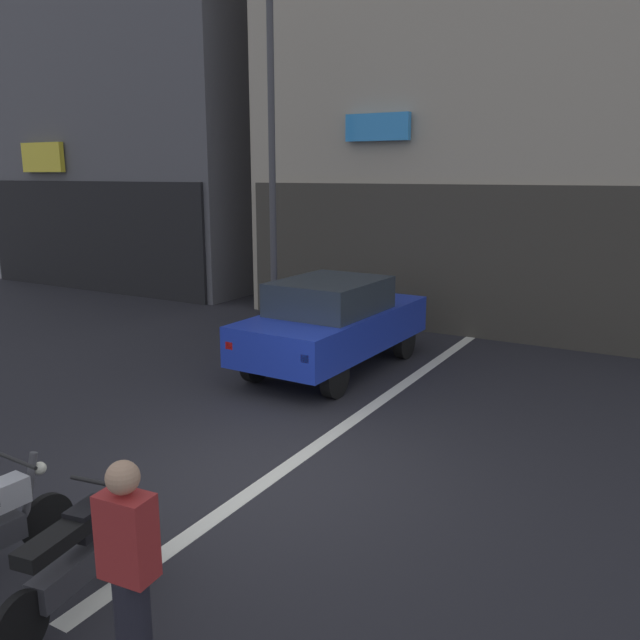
{
  "coord_description": "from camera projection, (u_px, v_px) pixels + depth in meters",
  "views": [
    {
      "loc": [
        3.93,
        -5.77,
        3.43
      ],
      "look_at": [
        -0.55,
        2.0,
        1.4
      ],
      "focal_mm": 36.53,
      "sensor_mm": 36.0,
      "label": 1
    }
  ],
  "objects": [
    {
      "name": "ground_plane",
      "position": [
        275.0,
        476.0,
        7.55
      ],
      "size": [
        120.0,
        120.0,
        0.0
      ],
      "primitive_type": "plane",
      "color": "#232328"
    },
    {
      "name": "lane_centre_line",
      "position": [
        447.0,
        354.0,
        12.61
      ],
      "size": [
        0.2,
        18.0,
        0.01
      ],
      "primitive_type": "cube",
      "color": "silver",
      "rests_on": "ground"
    },
    {
      "name": "building_corner_left",
      "position": [
        191.0,
        80.0,
        22.01
      ],
      "size": [
        8.97,
        9.67,
        13.06
      ],
      "color": "#56565B",
      "rests_on": "ground"
    },
    {
      "name": "building_mid_block",
      "position": [
        508.0,
        26.0,
        16.7
      ],
      "size": [
        9.78,
        9.43,
        14.28
      ],
      "color": "#B2A893",
      "rests_on": "ground"
    },
    {
      "name": "car_blue_crossing_near",
      "position": [
        333.0,
        321.0,
        11.42
      ],
      "size": [
        1.88,
        4.15,
        1.64
      ],
      "color": "black",
      "rests_on": "ground"
    },
    {
      "name": "street_lamp",
      "position": [
        272.0,
        129.0,
        13.23
      ],
      "size": [
        0.36,
        0.36,
        7.11
      ],
      "color": "#47474C",
      "rests_on": "ground"
    },
    {
      "name": "motorcycle_black_row_left_mid",
      "position": [
        75.0,
        558.0,
        5.13
      ],
      "size": [
        0.55,
        1.66,
        0.98
      ],
      "color": "black",
      "rests_on": "ground"
    },
    {
      "name": "person_by_motorcycles",
      "position": [
        130.0,
        577.0,
        4.24
      ],
      "size": [
        0.38,
        0.25,
        1.67
      ],
      "color": "#23232D",
      "rests_on": "ground"
    }
  ]
}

